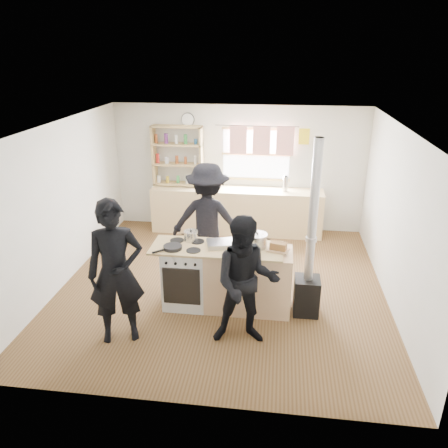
{
  "coord_description": "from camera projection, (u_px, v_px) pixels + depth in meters",
  "views": [
    {
      "loc": [
        0.8,
        -5.99,
        3.52
      ],
      "look_at": [
        0.04,
        -0.1,
        1.1
      ],
      "focal_mm": 35.0,
      "sensor_mm": 36.0,
      "label": 1
    }
  ],
  "objects": [
    {
      "name": "person_far",
      "position": [
        208.0,
        220.0,
        7.02
      ],
      "size": [
        1.22,
        0.72,
        1.86
      ],
      "primitive_type": "imported",
      "rotation": [
        0.0,
        0.0,
        3.12
      ],
      "color": "black",
      "rests_on": "ground"
    },
    {
      "name": "thermos",
      "position": [
        285.0,
        184.0,
        8.45
      ],
      "size": [
        0.1,
        0.1,
        0.3
      ],
      "primitive_type": "cylinder",
      "color": "silver",
      "rests_on": "back_counter"
    },
    {
      "name": "back_counter",
      "position": [
        237.0,
        211.0,
        8.79
      ],
      "size": [
        3.4,
        0.55,
        0.9
      ],
      "primitive_type": "cube",
      "color": "#DABD83",
      "rests_on": "ground"
    },
    {
      "name": "flue_heater",
      "position": [
        308.0,
        272.0,
        5.99
      ],
      "size": [
        0.35,
        0.35,
        2.5
      ],
      "color": "black",
      "rests_on": "ground"
    },
    {
      "name": "roast_tray",
      "position": [
        221.0,
        243.0,
        6.09
      ],
      "size": [
        0.44,
        0.37,
        0.07
      ],
      "color": "silver",
      "rests_on": "cooking_island"
    },
    {
      "name": "bread_board",
      "position": [
        278.0,
        247.0,
        5.95
      ],
      "size": [
        0.32,
        0.27,
        0.12
      ],
      "color": "tan",
      "rests_on": "cooking_island"
    },
    {
      "name": "person_near_left",
      "position": [
        116.0,
        273.0,
        5.36
      ],
      "size": [
        0.8,
        0.66,
        1.88
      ],
      "primitive_type": "imported",
      "rotation": [
        0.0,
        0.0,
        0.34
      ],
      "color": "black",
      "rests_on": "ground"
    },
    {
      "name": "stockpot_counter",
      "position": [
        257.0,
        240.0,
        6.05
      ],
      "size": [
        0.29,
        0.29,
        0.22
      ],
      "color": "#B3B3B5",
      "rests_on": "cooking_island"
    },
    {
      "name": "person_near_right",
      "position": [
        246.0,
        282.0,
        5.33
      ],
      "size": [
        0.89,
        0.73,
        1.7
      ],
      "primitive_type": "imported",
      "rotation": [
        0.0,
        0.0,
        0.11
      ],
      "color": "black",
      "rests_on": "ground"
    },
    {
      "name": "skillet_greens",
      "position": [
        173.0,
        247.0,
        6.01
      ],
      "size": [
        0.37,
        0.37,
        0.05
      ],
      "color": "black",
      "rests_on": "cooking_island"
    },
    {
      "name": "shelving_unit",
      "position": [
        178.0,
        156.0,
        8.64
      ],
      "size": [
        1.0,
        0.28,
        1.2
      ],
      "color": "tan",
      "rests_on": "back_counter"
    },
    {
      "name": "ground",
      "position": [
        222.0,
        286.0,
        6.92
      ],
      "size": [
        5.0,
        5.0,
        0.01
      ],
      "primitive_type": "cube",
      "color": "brown",
      "rests_on": "ground"
    },
    {
      "name": "cooking_island",
      "position": [
        227.0,
        277.0,
        6.22
      ],
      "size": [
        1.97,
        0.64,
        0.93
      ],
      "color": "silver",
      "rests_on": "ground"
    },
    {
      "name": "stockpot_stove",
      "position": [
        191.0,
        236.0,
        6.25
      ],
      "size": [
        0.2,
        0.2,
        0.17
      ],
      "color": "silver",
      "rests_on": "cooking_island"
    }
  ]
}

